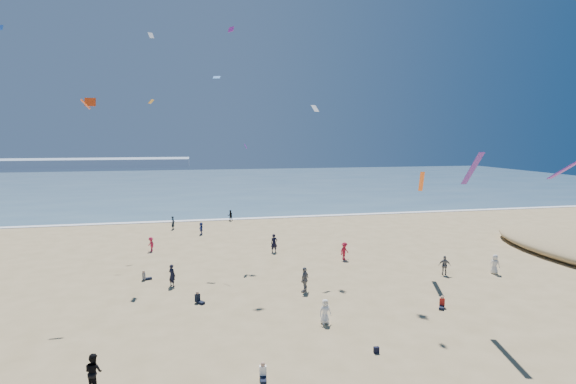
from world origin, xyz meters
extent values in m
cube|color=#476B84|center=(0.00, 95.00, 0.03)|extent=(220.00, 100.00, 0.06)
cube|color=white|center=(0.00, 45.00, 0.04)|extent=(220.00, 1.20, 0.08)
cube|color=#7A8EA8|center=(-60.00, 170.00, 1.60)|extent=(110.00, 20.00, 3.20)
imported|color=black|center=(1.39, 44.01, 0.76)|extent=(0.85, 0.73, 1.51)
imported|color=#B91A3C|center=(-7.92, 28.76, 0.73)|extent=(0.96, 1.08, 1.45)
imported|color=navy|center=(-2.75, 35.88, 0.73)|extent=(0.53, 1.38, 1.45)
imported|color=silver|center=(21.47, 14.70, 0.84)|extent=(0.87, 0.98, 1.68)
imported|color=black|center=(-5.34, 17.08, 0.88)|extent=(0.75, 0.75, 1.76)
imported|color=white|center=(4.34, 7.83, 0.78)|extent=(0.81, 0.57, 1.56)
imported|color=slate|center=(17.09, 15.26, 0.83)|extent=(1.06, 0.77, 1.67)
imported|color=black|center=(-6.16, 39.65, 0.83)|extent=(0.51, 0.67, 1.66)
imported|color=slate|center=(4.49, 13.65, 0.96)|extent=(1.07, 1.18, 1.93)
imported|color=black|center=(4.33, 25.72, 0.94)|extent=(0.72, 0.51, 1.87)
imported|color=black|center=(-8.24, 2.87, 0.88)|extent=(1.08, 1.06, 1.75)
imported|color=#B1192F|center=(10.38, 21.61, 0.84)|extent=(1.25, 1.11, 1.68)
cube|color=black|center=(5.93, 3.50, 0.17)|extent=(0.28, 0.18, 0.34)
cube|color=white|center=(7.13, 20.70, 14.12)|extent=(0.74, 0.70, 0.59)
cube|color=blue|center=(-1.09, 26.31, 17.29)|extent=(0.77, 0.58, 0.27)
cube|color=#5F1E8B|center=(1.35, 24.13, 10.76)|extent=(0.41, 0.82, 0.44)
cube|color=#FF4D0B|center=(-8.58, 5.79, 13.20)|extent=(0.60, 0.90, 0.46)
cube|color=purple|center=(0.51, 28.14, 22.20)|extent=(0.58, 0.78, 0.49)
cube|color=white|center=(-7.74, 35.83, 22.90)|extent=(0.68, 0.63, 0.64)
cube|color=orange|center=(-6.86, 22.27, 14.61)|extent=(0.46, 0.89, 0.35)
cube|color=red|center=(-10.52, 16.38, 14.07)|extent=(0.75, 0.21, 0.60)
cube|color=#50228A|center=(13.34, 6.63, 9.65)|extent=(0.35, 3.14, 2.21)
cube|color=#DE5417|center=(15.27, 16.39, 7.88)|extent=(0.35, 2.64, 1.87)
camera|label=1|loc=(-3.53, -18.03, 11.59)|focal=28.00mm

